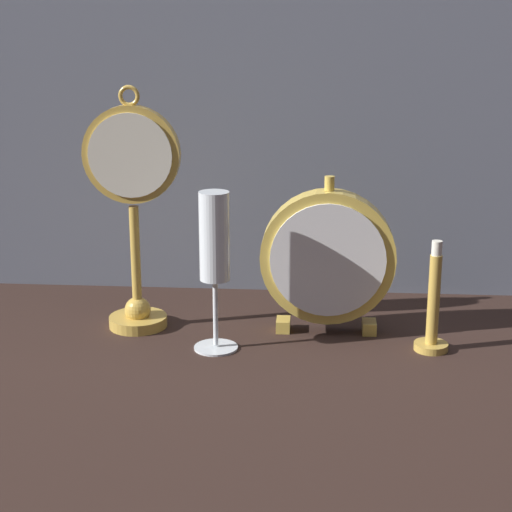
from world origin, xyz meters
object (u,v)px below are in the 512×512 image
object	(u,v)px
pocket_watch_on_stand	(133,208)
champagne_flute	(215,250)
mantel_clock_silver	(328,258)
brass_candlestick	(433,314)

from	to	relation	value
pocket_watch_on_stand	champagne_flute	size ratio (longest dim) A/B	1.59
mantel_clock_silver	champagne_flute	bearing A→B (deg)	-153.93
mantel_clock_silver	champagne_flute	distance (m)	0.17
pocket_watch_on_stand	brass_candlestick	size ratio (longest dim) A/B	2.26
pocket_watch_on_stand	brass_candlestick	world-z (taller)	pocket_watch_on_stand
mantel_clock_silver	brass_candlestick	bearing A→B (deg)	-21.54
pocket_watch_on_stand	mantel_clock_silver	world-z (taller)	pocket_watch_on_stand
mantel_clock_silver	pocket_watch_on_stand	bearing A→B (deg)	179.62
pocket_watch_on_stand	mantel_clock_silver	bearing A→B (deg)	-0.38
mantel_clock_silver	brass_candlestick	distance (m)	0.17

